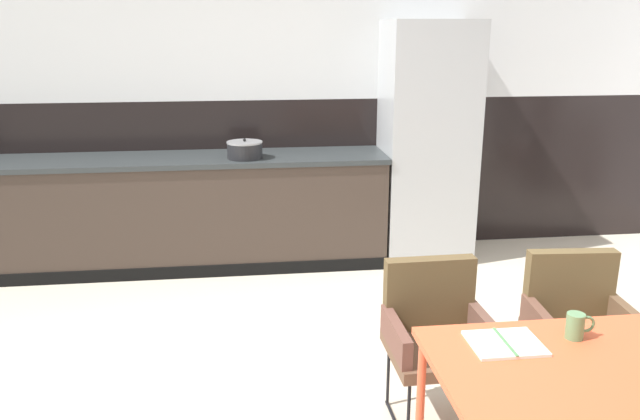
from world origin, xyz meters
The scene contains 9 objects.
back_wall_splashback_dark centered at (0.00, 2.75, 0.65)m, with size 7.46×0.12×1.31m, color black.
back_wall_panel_upper centered at (0.00, 2.75, 1.96)m, with size 7.46×0.12×1.31m, color silver.
kitchen_counter centered at (-1.50, 2.39, 0.45)m, with size 4.20×0.63×0.91m.
refrigerator_column centered at (0.97, 2.39, 0.98)m, with size 0.72×0.60×1.95m, color #ADAFB2.
armchair_near_window centered at (1.10, 0.09, 0.51)m, with size 0.52×0.50×0.81m.
armchair_head_of_table centered at (0.37, 0.10, 0.50)m, with size 0.50×0.48×0.80m.
open_book centered at (0.44, -0.54, 0.73)m, with size 0.27×0.23×0.02m.
mug_short_terracotta centered at (0.73, -0.53, 0.78)m, with size 0.12×0.07×0.10m.
cooking_pot centered at (-0.52, 2.28, 0.97)m, with size 0.28×0.28×0.16m.
Camera 1 is at (-0.54, -2.66, 1.92)m, focal length 35.92 mm.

